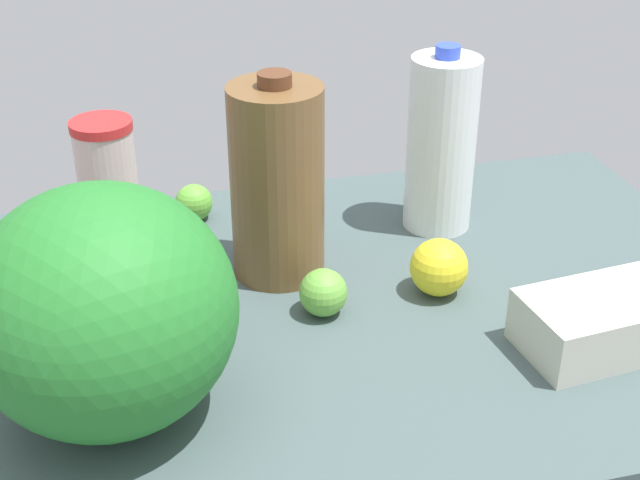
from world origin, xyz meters
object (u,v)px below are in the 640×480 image
(watermelon, at_px, (103,310))
(milk_jug, at_px, (441,144))
(chocolate_milk_jug, at_px, (277,182))
(lemon_far_back, at_px, (439,267))
(tumbler_cup, at_px, (107,177))
(lime_by_jug, at_px, (323,293))
(lime_loose, at_px, (194,203))

(watermelon, distance_m, milk_jug, 0.60)
(chocolate_milk_jug, xyz_separation_m, watermelon, (0.24, 0.26, -0.00))
(chocolate_milk_jug, bearing_deg, lemon_far_back, 150.54)
(chocolate_milk_jug, xyz_separation_m, tumbler_cup, (0.22, -0.18, -0.05))
(milk_jug, bearing_deg, watermelon, 33.59)
(milk_jug, bearing_deg, tumbler_cup, -11.66)
(watermelon, relative_size, lime_by_jug, 4.49)
(lime_loose, bearing_deg, lemon_far_back, 134.86)
(watermelon, xyz_separation_m, milk_jug, (-0.50, -0.33, -0.00))
(tumbler_cup, height_order, lime_loose, tumbler_cup)
(tumbler_cup, relative_size, lemon_far_back, 2.27)
(chocolate_milk_jug, relative_size, tumbler_cup, 1.62)
(tumbler_cup, height_order, milk_jug, milk_jug)
(lime_by_jug, bearing_deg, lemon_far_back, -175.93)
(lemon_far_back, height_order, lime_loose, lemon_far_back)
(chocolate_milk_jug, bearing_deg, tumbler_cup, -38.63)
(chocolate_milk_jug, height_order, tumbler_cup, chocolate_milk_jug)
(watermelon, bearing_deg, chocolate_milk_jug, -132.88)
(lime_by_jug, distance_m, lime_loose, 0.33)
(lime_by_jug, relative_size, lime_loose, 1.09)
(lemon_far_back, xyz_separation_m, lime_loose, (0.29, -0.29, -0.01))
(watermelon, height_order, lemon_far_back, watermelon)
(watermelon, xyz_separation_m, lime_loose, (-0.14, -0.44, -0.11))
(tumbler_cup, xyz_separation_m, milk_jug, (-0.49, 0.10, 0.04))
(lime_by_jug, bearing_deg, lime_loose, -67.01)
(milk_jug, distance_m, lime_loose, 0.39)
(chocolate_milk_jug, distance_m, lemon_far_back, 0.24)
(lime_loose, bearing_deg, lime_by_jug, 112.99)
(watermelon, distance_m, lime_by_jug, 0.32)
(chocolate_milk_jug, bearing_deg, lime_by_jug, 105.04)
(watermelon, relative_size, lemon_far_back, 3.61)
(watermelon, bearing_deg, tumbler_cup, -92.12)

